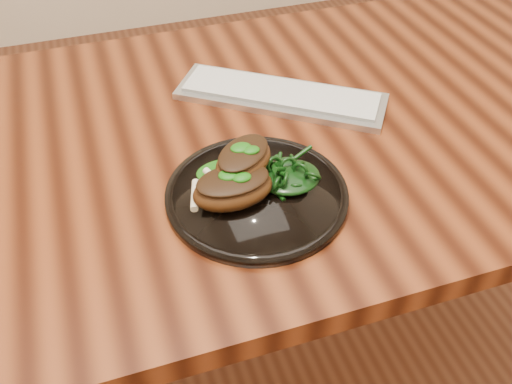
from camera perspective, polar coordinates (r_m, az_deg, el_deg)
desk at (r=1.02m, az=-2.84°, el=2.17°), size 1.60×0.80×0.75m
plate at (r=0.84m, az=0.07°, el=-0.26°), size 0.27×0.27×0.02m
lamb_chop_front at (r=0.80m, az=-2.37°, el=0.44°), size 0.13×0.09×0.05m
lamb_chop_back at (r=0.82m, az=-1.32°, el=3.23°), size 0.13×0.12×0.05m
herb_smear at (r=0.87m, az=-3.24°, el=2.16°), size 0.09×0.06×0.01m
greens_heap at (r=0.84m, az=3.39°, el=1.83°), size 0.09×0.09×0.03m
keyboard at (r=1.05m, az=2.49°, el=9.63°), size 0.38×0.31×0.02m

